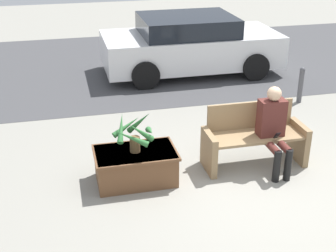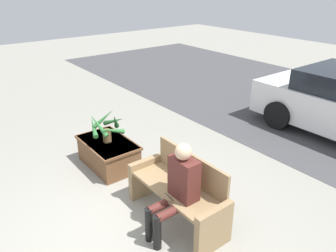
{
  "view_description": "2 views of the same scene",
  "coord_description": "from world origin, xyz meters",
  "px_view_note": "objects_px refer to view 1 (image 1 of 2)",
  "views": [
    {
      "loc": [
        -2.53,
        -5.01,
        3.49
      ],
      "look_at": [
        -1.11,
        0.97,
        0.65
      ],
      "focal_mm": 50.0,
      "sensor_mm": 36.0,
      "label": 1
    },
    {
      "loc": [
        2.92,
        -1.58,
        3.02
      ],
      "look_at": [
        -0.64,
        1.17,
        0.98
      ],
      "focal_mm": 35.0,
      "sensor_mm": 36.0,
      "label": 2
    }
  ],
  "objects_px": {
    "planter_box": "(136,165)",
    "bollard_post": "(301,84)",
    "parked_car": "(190,44)",
    "potted_plant": "(135,132)",
    "person_seated": "(274,125)",
    "bench": "(254,138)"
  },
  "relations": [
    {
      "from": "planter_box",
      "to": "bollard_post",
      "type": "xyz_separation_m",
      "value": [
        3.68,
        2.2,
        0.13
      ]
    },
    {
      "from": "parked_car",
      "to": "planter_box",
      "type": "bearing_deg",
      "value": -114.49
    },
    {
      "from": "potted_plant",
      "to": "person_seated",
      "type": "bearing_deg",
      "value": -2.72
    },
    {
      "from": "bench",
      "to": "potted_plant",
      "type": "bearing_deg",
      "value": -176.71
    },
    {
      "from": "planter_box",
      "to": "bollard_post",
      "type": "distance_m",
      "value": 4.29
    },
    {
      "from": "person_seated",
      "to": "planter_box",
      "type": "relative_size",
      "value": 1.1
    },
    {
      "from": "parked_car",
      "to": "bollard_post",
      "type": "distance_m",
      "value": 2.87
    },
    {
      "from": "planter_box",
      "to": "bench",
      "type": "bearing_deg",
      "value": 3.26
    },
    {
      "from": "planter_box",
      "to": "parked_car",
      "type": "distance_m",
      "value": 5.03
    },
    {
      "from": "planter_box",
      "to": "bollard_post",
      "type": "relative_size",
      "value": 1.57
    },
    {
      "from": "person_seated",
      "to": "potted_plant",
      "type": "distance_m",
      "value": 2.0
    },
    {
      "from": "person_seated",
      "to": "bollard_post",
      "type": "relative_size",
      "value": 1.72
    },
    {
      "from": "bench",
      "to": "person_seated",
      "type": "xyz_separation_m",
      "value": [
        0.2,
        -0.2,
        0.27
      ]
    },
    {
      "from": "bench",
      "to": "bollard_post",
      "type": "relative_size",
      "value": 2.09
    },
    {
      "from": "planter_box",
      "to": "bollard_post",
      "type": "height_order",
      "value": "bollard_post"
    },
    {
      "from": "bollard_post",
      "to": "bench",
      "type": "bearing_deg",
      "value": -131.86
    },
    {
      "from": "bench",
      "to": "bollard_post",
      "type": "height_order",
      "value": "bench"
    },
    {
      "from": "bollard_post",
      "to": "potted_plant",
      "type": "bearing_deg",
      "value": -149.08
    },
    {
      "from": "potted_plant",
      "to": "parked_car",
      "type": "relative_size",
      "value": 0.15
    },
    {
      "from": "person_seated",
      "to": "parked_car",
      "type": "distance_m",
      "value": 4.66
    },
    {
      "from": "person_seated",
      "to": "bollard_post",
      "type": "bearing_deg",
      "value": 53.84
    },
    {
      "from": "bench",
      "to": "bollard_post",
      "type": "xyz_separation_m",
      "value": [
        1.88,
        2.1,
        -0.05
      ]
    }
  ]
}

